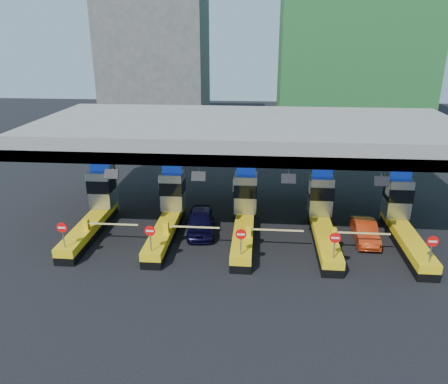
{
  "coord_description": "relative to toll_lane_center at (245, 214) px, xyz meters",
  "views": [
    {
      "loc": [
        0.92,
        -25.92,
        12.45
      ],
      "look_at": [
        -1.32,
        0.0,
        2.95
      ],
      "focal_mm": 35.0,
      "sensor_mm": 36.0,
      "label": 1
    }
  ],
  "objects": [
    {
      "name": "toll_lane_left",
      "position": [
        -5.0,
        0.0,
        0.0
      ],
      "size": [
        4.43,
        8.0,
        4.16
      ],
      "color": "black",
      "rests_on": "ground"
    },
    {
      "name": "toll_lane_far_right",
      "position": [
        10.0,
        0.0,
        0.0
      ],
      "size": [
        4.43,
        8.0,
        4.16
      ],
      "color": "black",
      "rests_on": "ground"
    },
    {
      "name": "ground",
      "position": [
        -0.0,
        -0.28,
        -1.4
      ],
      "size": [
        120.0,
        120.0,
        0.0
      ],
      "primitive_type": "plane",
      "color": "black",
      "rests_on": "ground"
    },
    {
      "name": "red_car",
      "position": [
        7.67,
        -0.46,
        -0.76
      ],
      "size": [
        1.47,
        3.89,
        1.27
      ],
      "primitive_type": "imported",
      "rotation": [
        0.0,
        0.0,
        -0.03
      ],
      "color": "#AC2C0D",
      "rests_on": "ground"
    },
    {
      "name": "toll_canopy",
      "position": [
        -0.0,
        2.59,
        4.74
      ],
      "size": [
        28.0,
        12.09,
        7.0
      ],
      "color": "slate",
      "rests_on": "ground"
    },
    {
      "name": "bg_building_scaffold",
      "position": [
        12.0,
        31.72,
        12.6
      ],
      "size": [
        18.0,
        12.0,
        28.0
      ],
      "primitive_type": "cube",
      "color": "#1E5926",
      "rests_on": "ground"
    },
    {
      "name": "toll_lane_far_left",
      "position": [
        -10.0,
        0.0,
        0.0
      ],
      "size": [
        4.43,
        8.0,
        4.16
      ],
      "color": "black",
      "rests_on": "ground"
    },
    {
      "name": "van",
      "position": [
        -2.87,
        -0.09,
        -0.64
      ],
      "size": [
        2.26,
        4.6,
        1.51
      ],
      "primitive_type": "imported",
      "rotation": [
        0.0,
        0.0,
        0.11
      ],
      "color": "black",
      "rests_on": "ground"
    },
    {
      "name": "toll_lane_right",
      "position": [
        5.0,
        0.0,
        0.0
      ],
      "size": [
        4.43,
        8.0,
        4.16
      ],
      "color": "black",
      "rests_on": "ground"
    },
    {
      "name": "bg_building_concrete",
      "position": [
        -14.0,
        35.72,
        7.6
      ],
      "size": [
        14.0,
        10.0,
        18.0
      ],
      "primitive_type": "cube",
      "color": "#4C4C49",
      "rests_on": "ground"
    },
    {
      "name": "toll_lane_center",
      "position": [
        0.0,
        0.0,
        0.0
      ],
      "size": [
        4.43,
        8.0,
        4.16
      ],
      "color": "black",
      "rests_on": "ground"
    }
  ]
}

